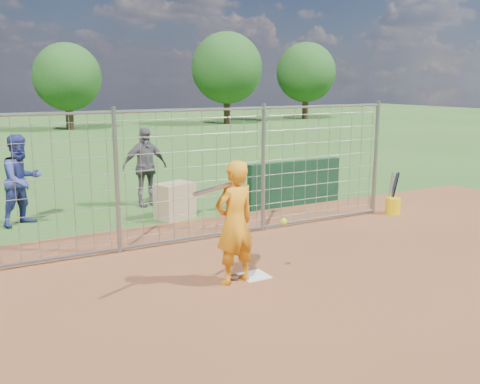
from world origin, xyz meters
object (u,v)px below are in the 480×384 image
equipment_bin (175,201)px  bystander_b (145,167)px  bucket_with_bats (393,203)px  batter (235,223)px  bystander_a (22,180)px

equipment_bin → bystander_b: bearing=77.7°
bucket_with_bats → batter: bearing=-158.9°
batter → bystander_b: size_ratio=0.97×
batter → bystander_b: (0.54, 5.62, 0.03)m
batter → equipment_bin: (0.70, 4.11, -0.54)m
bystander_b → bucket_with_bats: bearing=-40.0°
batter → equipment_bin: bearing=-108.8°
bystander_a → equipment_bin: bystander_a is taller
bystander_a → bystander_b: bystander_b is taller
equipment_bin → bucket_with_bats: 5.02m
bystander_a → bucket_with_bats: (7.60, -3.13, -0.72)m
batter → bystander_a: 5.67m
bystander_a → bucket_with_bats: bystander_a is taller
batter → equipment_bin: size_ratio=2.36×
equipment_bin → bucket_with_bats: size_ratio=0.82×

